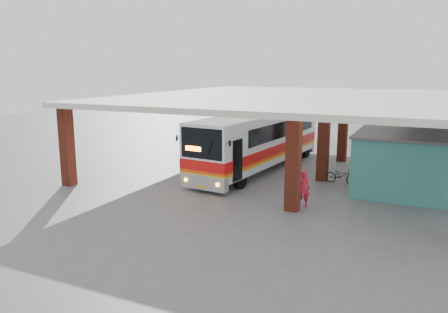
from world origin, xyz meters
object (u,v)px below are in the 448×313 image
at_px(coach_bus, 259,140).
at_px(red_chair, 371,161).
at_px(motorcycle, 341,176).
at_px(pedestrian, 303,188).

relative_size(coach_bus, red_chair, 17.87).
height_order(motorcycle, pedestrian, pedestrian).
relative_size(motorcycle, red_chair, 2.38).
relative_size(motorcycle, pedestrian, 1.04).
height_order(motorcycle, red_chair, motorcycle).
bearing_deg(coach_bus, red_chair, 39.11).
bearing_deg(pedestrian, motorcycle, -115.20).
relative_size(pedestrian, red_chair, 2.28).
bearing_deg(red_chair, coach_bus, -141.06).
height_order(coach_bus, red_chair, coach_bus).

